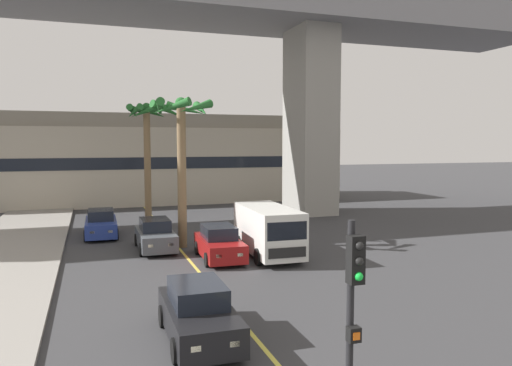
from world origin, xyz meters
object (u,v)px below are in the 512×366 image
Objects in this scene: delivery_van at (268,230)px; car_queue_second at (101,224)px; car_queue_front at (198,314)px; traffic_light_median_near at (352,314)px; car_queue_fourth at (155,236)px; palm_tree_near_median at (181,134)px; palm_tree_mid_median at (147,132)px; car_queue_third at (219,244)px.

car_queue_second is at bearing 133.99° from delivery_van.
traffic_light_median_near reaches higher than car_queue_front.
palm_tree_near_median is at bearing 7.19° from car_queue_fourth.
palm_tree_mid_median is (-0.38, 25.55, 3.40)m from traffic_light_median_near.
car_queue_front and car_queue_third have the same top height.
car_queue_second is at bearing 97.68° from car_queue_front.
car_queue_front is at bearing 100.37° from traffic_light_median_near.
car_queue_second is 1.01× the size of car_queue_fourth.
car_queue_front is 0.52× the size of palm_tree_mid_median.
car_queue_second is 5.17m from car_queue_fourth.
car_queue_front is 1.00× the size of car_queue_second.
delivery_van is (2.35, -0.19, 0.57)m from car_queue_third.
car_queue_front is at bearing -82.32° from car_queue_second.
car_queue_second is 23.08m from traffic_light_median_near.
traffic_light_median_near is at bearing -96.49° from car_queue_third.
palm_tree_mid_median is at bearing 90.85° from traffic_light_median_near.
palm_tree_mid_median is (-2.11, 10.33, 5.40)m from car_queue_third.
palm_tree_near_median reaches higher than car_queue_front.
palm_tree_mid_median is at bearing 43.14° from car_queue_second.
car_queue_third is 0.79× the size of delivery_van.
car_queue_front is 13.28m from palm_tree_near_median.
palm_tree_near_median is (1.40, 0.18, 5.16)m from car_queue_fourth.
car_queue_fourth is 18.37m from traffic_light_median_near.
car_queue_front is 0.78× the size of delivery_van.
car_queue_front is 0.99× the size of car_queue_third.
car_queue_third is 1.01× the size of car_queue_fourth.
car_queue_third is 11.84m from palm_tree_mid_median.
palm_tree_near_median is at bearing 88.23° from traffic_light_median_near.
car_queue_front is 1.01× the size of car_queue_fourth.
palm_tree_near_median reaches higher than car_queue_third.
car_queue_third is 3.97m from car_queue_fourth.
traffic_light_median_near is (1.15, -6.30, 1.99)m from car_queue_front.
car_queue_front and car_queue_second have the same top height.
palm_tree_mid_median reaches higher than car_queue_fourth.
car_queue_fourth is at bearing -93.57° from palm_tree_mid_median.
car_queue_second is 7.80m from palm_tree_near_median.
delivery_van is at bearing -44.04° from palm_tree_near_median.
car_queue_second is at bearing 132.35° from palm_tree_near_median.
car_queue_fourth is (-2.57, 3.03, 0.00)m from car_queue_third.
car_queue_fourth is at bearing 146.78° from delivery_van.
palm_tree_near_median reaches higher than delivery_van.
traffic_light_median_near is (3.37, -22.74, 1.99)m from car_queue_second.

